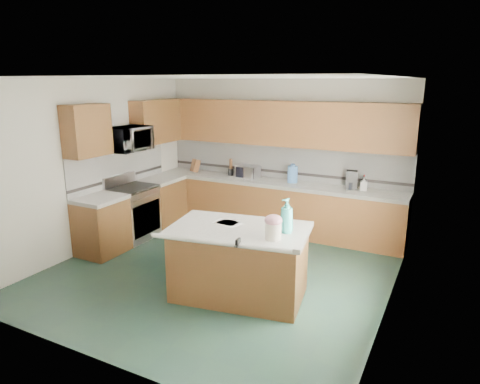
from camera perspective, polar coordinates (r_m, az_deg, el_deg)
The scene contains 52 objects.
floor at distance 6.28m, azimuth -2.73°, elevation -10.51°, with size 4.60×4.60×0.00m, color black.
ceiling at distance 5.69m, azimuth -3.06°, elevation 14.97°, with size 4.60×4.60×0.00m, color white.
wall_back at distance 7.89m, azimuth 5.60°, elevation 4.94°, with size 4.60×0.04×2.70m, color silver.
wall_front at distance 4.07m, azimuth -19.48°, elevation -5.01°, with size 4.60×0.04×2.70m, color silver.
wall_left at distance 7.26m, azimuth -18.98°, elevation 3.38°, with size 0.04×4.60×2.70m, color silver.
wall_right at distance 5.12m, azimuth 20.25°, elevation -1.17°, with size 0.04×4.60×2.70m, color silver.
back_base_cab at distance 7.81m, azimuth 4.56°, elevation -2.07°, with size 4.60×0.60×0.86m, color #301F0E.
back_countertop at distance 7.69m, azimuth 4.63°, elevation 1.21°, with size 4.60×0.64×0.06m, color white.
back_upper_cab at distance 7.64m, azimuth 5.19°, elevation 9.11°, with size 4.60×0.33×0.78m, color #301F0E.
back_backsplash at distance 7.88m, azimuth 5.49°, elevation 4.08°, with size 4.60×0.02×0.63m, color silver.
back_accent_band at distance 7.91m, azimuth 5.44°, elevation 2.69°, with size 4.60×0.01×0.05m, color black.
left_base_cab_rear at distance 8.19m, azimuth -10.43°, elevation -1.48°, with size 0.60×0.82×0.86m, color #301F0E.
left_counter_rear at distance 8.08m, azimuth -10.58°, elevation 1.66°, with size 0.64×0.82×0.06m, color white.
left_base_cab_front at distance 7.10m, azimuth -17.95°, elevation -4.47°, with size 0.60×0.72×0.86m, color #301F0E.
left_counter_front at distance 6.97m, azimuth -18.25°, elevation -0.89°, with size 0.64×0.72×0.06m, color white.
left_backsplash at distance 7.64m, azimuth -15.80°, elevation 3.27°, with size 0.02×2.30×0.63m, color silver.
left_accent_band at distance 7.67m, azimuth -15.67°, elevation 1.84°, with size 0.01×2.30×0.05m, color black.
left_upper_cab_rear at distance 8.10m, azimuth -11.11°, elevation 9.20°, with size 0.33×1.09×0.78m, color #301F0E.
left_upper_cab_front at distance 6.88m, azimuth -19.74°, elevation 7.72°, with size 0.33×0.72×0.78m, color #301F0E.
range_body at distance 7.60m, azimuth -14.05°, elevation -2.85°, with size 0.60×0.76×0.88m, color #B7B7BC.
range_oven_door at distance 7.43m, azimuth -12.34°, elevation -3.47°, with size 0.02×0.68×0.55m, color black.
range_cooktop at distance 7.48m, azimuth -14.26°, elevation 0.51°, with size 0.62×0.78×0.04m, color black.
range_handle at distance 7.31m, azimuth -12.32°, elevation -0.67°, with size 0.02×0.02×0.66m, color #B7B7BC.
range_backguard at distance 7.63m, azimuth -15.79°, elevation 1.60°, with size 0.06×0.76×0.18m, color #B7B7BC.
microwave at distance 7.33m, azimuth -14.67°, elevation 6.84°, with size 0.73×0.50×0.41m, color #B7B7BC.
island_base at distance 5.44m, azimuth -0.10°, elevation -9.60°, with size 1.58×0.91×0.86m, color #301F0E.
island_top at distance 5.27m, azimuth -0.11°, elevation -5.04°, with size 1.68×1.01×0.06m, color white.
island_bullnose at distance 4.86m, azimuth -2.85°, elevation -6.80°, with size 0.06×0.06×1.68m, color white.
treat_jar at distance 4.86m, azimuth 4.44°, elevation -5.20°, with size 0.18×0.18×0.19m, color silver.
treat_jar_lid at distance 4.82m, azimuth 4.47°, elevation -3.77°, with size 0.20×0.20×0.13m, color #CB8399.
treat_jar_knob at distance 4.81m, azimuth 4.48°, elevation -3.27°, with size 0.02×0.02×0.07m, color tan.
treat_jar_knob_end_l at distance 4.82m, azimuth 4.12°, elevation -3.21°, with size 0.04×0.04×0.04m, color tan.
treat_jar_knob_end_r at distance 4.80m, azimuth 4.85°, elevation -3.32°, with size 0.04×0.04×0.04m, color tan.
soap_bottle_island at distance 5.06m, azimuth 6.25°, elevation -3.14°, with size 0.16×0.16×0.41m, color teal.
paper_sheet_a at distance 5.44m, azimuth -1.85°, elevation -4.04°, with size 0.30×0.22×0.00m, color white.
paper_sheet_b at distance 5.41m, azimuth -1.41°, elevation -4.16°, with size 0.31×0.23×0.00m, color white.
clamp_body at distance 4.75m, azimuth -0.25°, elevation -6.75°, with size 0.03×0.10×0.09m, color black.
clamp_handle at distance 4.71m, azimuth -0.57°, elevation -7.20°, with size 0.02×0.02×0.07m, color black.
knife_block at distance 8.49m, azimuth -5.99°, elevation 3.52°, with size 0.14×0.11×0.25m, color #472814.
utensil_crock at distance 8.13m, azimuth -1.23°, elevation 2.68°, with size 0.10×0.10×0.13m, color black.
utensil_bundle at distance 8.10m, azimuth -1.24°, elevation 3.79°, with size 0.06×0.06×0.19m, color #472814.
toaster_oven at distance 7.93m, azimuth 1.04°, elevation 2.75°, with size 0.40×0.27×0.23m, color #B7B7BC.
toaster_oven_door at distance 7.81m, azimuth 0.62°, elevation 2.58°, with size 0.36×0.01×0.19m, color black.
paper_towel at distance 7.65m, azimuth 6.87°, elevation 2.24°, with size 0.11×0.11×0.24m, color white.
paper_towel_base at distance 7.67m, azimuth 6.85°, elevation 1.41°, with size 0.16×0.16×0.01m, color #B7B7BC.
water_jug at distance 7.59m, azimuth 7.02°, elevation 2.35°, with size 0.18×0.18×0.29m, color #406CAA.
water_jug_neck at distance 7.56m, azimuth 7.06°, elevation 3.59°, with size 0.08×0.08×0.04m, color #406CAA.
coffee_maker at distance 7.33m, azimuth 14.66°, elevation 1.58°, with size 0.18×0.20×0.30m, color black.
coffee_carafe at distance 7.31m, azimuth 14.54°, elevation 0.83°, with size 0.12×0.12×0.12m, color black.
soap_bottle_back at distance 7.27m, azimuth 16.17°, elevation 1.09°, with size 0.10×0.11×0.23m, color white.
soap_back_cap at distance 7.24m, azimuth 16.25°, elevation 2.10°, with size 0.02×0.02×0.03m, color red.
window_light_proxy at distance 4.89m, azimuth 19.75°, elevation -0.00°, with size 0.02×1.40×1.10m, color white.
Camera 1 is at (2.86, -4.92, 2.65)m, focal length 32.00 mm.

